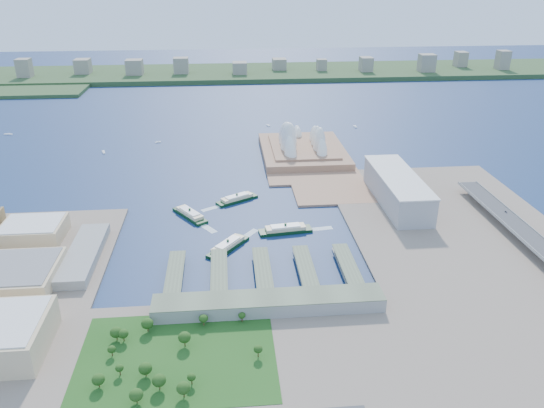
{
  "coord_description": "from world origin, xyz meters",
  "views": [
    {
      "loc": [
        -16.95,
        -516.35,
        274.74
      ],
      "look_at": [
        34.99,
        54.69,
        18.0
      ],
      "focal_mm": 35.0,
      "sensor_mm": 36.0,
      "label": 1
    }
  ],
  "objects": [
    {
      "name": "boat_e",
      "position": [
        64.21,
        455.04,
        1.32
      ],
      "size": [
        7.18,
        11.23,
        2.63
      ],
      "primitive_type": null,
      "rotation": [
        0.0,
        0.0,
        0.38
      ],
      "color": "white",
      "rests_on": "ground"
    },
    {
      "name": "expressway",
      "position": [
        300.0,
        -60.0,
        8.93
      ],
      "size": [
        26.0,
        340.0,
        11.85
      ],
      "primitive_type": null,
      "color": "gray",
      "rests_on": "east_land"
    },
    {
      "name": "car_c",
      "position": [
        304.0,
        13.48,
        15.47
      ],
      "size": [
        1.72,
        4.24,
        1.23
      ],
      "primitive_type": "imported",
      "color": "slate",
      "rests_on": "expressway"
    },
    {
      "name": "ground",
      "position": [
        0.0,
        0.0,
        0.0
      ],
      "size": [
        3000.0,
        3000.0,
        0.0
      ],
      "primitive_type": "plane",
      "color": "#111E4F",
      "rests_on": "ground"
    },
    {
      "name": "east_land",
      "position": [
        240.0,
        -50.0,
        1.5
      ],
      "size": [
        240.0,
        500.0,
        3.0
      ],
      "primitive_type": "cube",
      "color": "gray",
      "rests_on": "ground"
    },
    {
      "name": "park",
      "position": [
        -60.0,
        -190.0,
        11.0
      ],
      "size": [
        150.0,
        110.0,
        16.0
      ],
      "primitive_type": null,
      "color": "#194714",
      "rests_on": "south_land"
    },
    {
      "name": "south_land",
      "position": [
        0.0,
        -210.0,
        1.5
      ],
      "size": [
        720.0,
        180.0,
        3.0
      ],
      "primitive_type": "cube",
      "color": "gray",
      "rests_on": "ground"
    },
    {
      "name": "far_skyline",
      "position": [
        0.0,
        960.0,
        39.5
      ],
      "size": [
        1900.0,
        140.0,
        55.0
      ],
      "primitive_type": null,
      "color": "gray",
      "rests_on": "far_shore"
    },
    {
      "name": "ferry_b",
      "position": [
        -5.3,
        108.18,
        5.29
      ],
      "size": [
        55.3,
        41.08,
        10.58
      ],
      "primitive_type": null,
      "rotation": [
        0.0,
        0.0,
        -1.03
      ],
      "color": "black",
      "rests_on": "ground"
    },
    {
      "name": "ferry_a",
      "position": [
        -63.18,
        66.11,
        5.51
      ],
      "size": [
        44.87,
        56.59,
        11.02
      ],
      "primitive_type": null,
      "rotation": [
        0.0,
        0.0,
        0.59
      ],
      "color": "black",
      "rests_on": "ground"
    },
    {
      "name": "ferry_wharves",
      "position": [
        14.0,
        -75.0,
        4.65
      ],
      "size": [
        184.0,
        90.0,
        9.3
      ],
      "primitive_type": null,
      "color": "#556149",
      "rests_on": "ground"
    },
    {
      "name": "far_shore",
      "position": [
        0.0,
        980.0,
        6.0
      ],
      "size": [
        2200.0,
        260.0,
        12.0
      ],
      "primitive_type": "cube",
      "color": "#2D4926",
      "rests_on": "ground"
    },
    {
      "name": "peninsula",
      "position": [
        107.5,
        260.0,
        1.5
      ],
      "size": [
        135.0,
        220.0,
        3.0
      ],
      "primitive_type": "cube",
      "color": "#976D52",
      "rests_on": "ground"
    },
    {
      "name": "boat_b",
      "position": [
        -132.54,
        368.12,
        1.29
      ],
      "size": [
        10.09,
        6.96,
        2.58
      ],
      "primitive_type": null,
      "rotation": [
        0.0,
        0.0,
        1.99
      ],
      "color": "white",
      "rests_on": "ground"
    },
    {
      "name": "boat_a",
      "position": [
        -214.8,
        321.89,
        1.45
      ],
      "size": [
        8.28,
        15.49,
        2.91
      ],
      "primitive_type": null,
      "rotation": [
        0.0,
        0.0,
        0.32
      ],
      "color": "white",
      "rests_on": "ground"
    },
    {
      "name": "toaster_building",
      "position": [
        195.0,
        80.0,
        20.5
      ],
      "size": [
        45.0,
        155.0,
        35.0
      ],
      "primitive_type": "cube",
      "color": "#96969B",
      "rests_on": "east_land"
    },
    {
      "name": "terminal_building",
      "position": [
        15.0,
        -135.0,
        9.0
      ],
      "size": [
        200.0,
        28.0,
        12.0
      ],
      "primitive_type": "cube",
      "color": "gray",
      "rests_on": "south_land"
    },
    {
      "name": "boat_d",
      "position": [
        -405.34,
        440.66,
        1.27
      ],
      "size": [
        15.37,
        5.4,
        2.54
      ],
      "primitive_type": null,
      "rotation": [
        0.0,
        0.0,
        1.43
      ],
      "color": "white",
      "rests_on": "ground"
    },
    {
      "name": "ferry_c",
      "position": [
        -18.73,
        -17.2,
        5.51
      ],
      "size": [
        47.33,
        55.16,
        11.01
      ],
      "primitive_type": null,
      "rotation": [
        0.0,
        0.0,
        2.48
      ],
      "color": "black",
      "rests_on": "ground"
    },
    {
      "name": "boat_c",
      "position": [
        226.27,
        432.78,
        1.51
      ],
      "size": [
        4.69,
        13.62,
        3.02
      ],
      "primitive_type": null,
      "rotation": [
        0.0,
        0.0,
        3.2
      ],
      "color": "white",
      "rests_on": "ground"
    },
    {
      "name": "opera_house",
      "position": [
        105.0,
        280.0,
        32.0
      ],
      "size": [
        134.0,
        180.0,
        58.0
      ],
      "primitive_type": null,
      "color": "white",
      "rests_on": "peninsula"
    },
    {
      "name": "ferry_d",
      "position": [
        46.64,
        15.3,
        5.69
      ],
      "size": [
        61.61,
        22.67,
        11.38
      ],
      "primitive_type": null,
      "rotation": [
        0.0,
        0.0,
        1.7
      ],
      "color": "black",
      "rests_on": "ground"
    }
  ]
}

